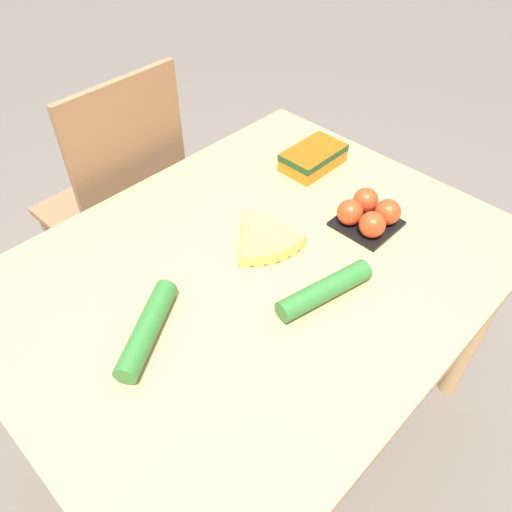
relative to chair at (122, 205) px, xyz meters
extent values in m
plane|color=#665B51|center=(-0.04, -0.67, -0.51)|extent=(12.00, 12.00, 0.00)
cube|color=tan|center=(-0.04, -0.67, 0.20)|extent=(1.22, 0.94, 0.03)
cylinder|color=tan|center=(0.51, -1.08, -0.16)|extent=(0.06, 0.06, 0.70)
cylinder|color=tan|center=(-0.58, -0.26, -0.16)|extent=(0.06, 0.06, 0.70)
cylinder|color=tan|center=(0.51, -0.26, -0.16)|extent=(0.06, 0.06, 0.70)
cube|color=#8E6642|center=(0.00, 0.07, -0.05)|extent=(0.43, 0.41, 0.03)
cube|color=#8E6642|center=(0.00, -0.12, 0.22)|extent=(0.39, 0.03, 0.52)
cylinder|color=#8E6642|center=(0.17, 0.25, -0.29)|extent=(0.04, 0.04, 0.45)
cylinder|color=#8E6642|center=(-0.19, 0.24, -0.29)|extent=(0.04, 0.04, 0.45)
cylinder|color=#8E6642|center=(0.18, -0.09, -0.29)|extent=(0.04, 0.04, 0.45)
cylinder|color=#8E6642|center=(-0.18, -0.10, -0.29)|extent=(0.04, 0.04, 0.45)
sphere|color=brown|center=(0.06, -0.55, 0.23)|extent=(0.03, 0.03, 0.03)
cylinder|color=#CCC651|center=(0.00, -0.61, 0.23)|extent=(0.15, 0.14, 0.04)
cylinder|color=#CCC651|center=(0.01, -0.62, 0.23)|extent=(0.13, 0.15, 0.04)
cylinder|color=#CCC651|center=(0.03, -0.63, 0.23)|extent=(0.11, 0.16, 0.04)
cylinder|color=#CCC651|center=(0.04, -0.63, 0.23)|extent=(0.08, 0.17, 0.04)
cylinder|color=#CCC651|center=(0.06, -0.63, 0.23)|extent=(0.05, 0.17, 0.04)
cylinder|color=#CCC651|center=(0.07, -0.63, 0.23)|extent=(0.06, 0.17, 0.04)
cube|color=black|center=(0.27, -0.78, 0.22)|extent=(0.15, 0.15, 0.01)
sphere|color=red|center=(0.23, -0.81, 0.26)|extent=(0.07, 0.07, 0.07)
sphere|color=red|center=(0.30, -0.81, 0.26)|extent=(0.07, 0.07, 0.07)
sphere|color=red|center=(0.23, -0.74, 0.26)|extent=(0.07, 0.07, 0.07)
sphere|color=red|center=(0.30, -0.74, 0.26)|extent=(0.07, 0.07, 0.07)
cube|color=orange|center=(0.38, -0.50, 0.24)|extent=(0.18, 0.11, 0.06)
cube|color=#19471E|center=(0.38, -0.50, 0.26)|extent=(0.19, 0.12, 0.02)
cylinder|color=#2D702D|center=(-0.34, -0.66, 0.24)|extent=(0.23, 0.17, 0.05)
cylinder|color=#2D702D|center=(0.00, -0.85, 0.24)|extent=(0.24, 0.10, 0.05)
camera|label=1|loc=(-0.63, -1.26, 1.06)|focal=35.00mm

